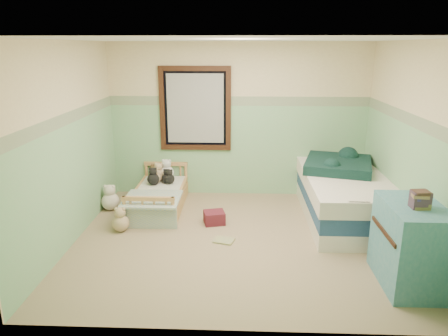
{
  "coord_description": "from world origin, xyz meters",
  "views": [
    {
      "loc": [
        0.04,
        -4.92,
        2.43
      ],
      "look_at": [
        -0.18,
        0.35,
        0.87
      ],
      "focal_mm": 33.25,
      "sensor_mm": 36.0,
      "label": 1
    }
  ],
  "objects_px": {
    "twin_bed_frame": "(343,211)",
    "floor_book": "(224,240)",
    "plush_floor_tan": "(121,223)",
    "red_pillow": "(214,218)",
    "plush_floor_cream": "(110,201)",
    "dresser": "(410,245)",
    "toddler_bed_frame": "(159,202)"
  },
  "relations": [
    {
      "from": "plush_floor_tan",
      "to": "dresser",
      "type": "relative_size",
      "value": 0.26
    },
    {
      "from": "toddler_bed_frame",
      "to": "plush_floor_cream",
      "type": "relative_size",
      "value": 5.39
    },
    {
      "from": "plush_floor_cream",
      "to": "twin_bed_frame",
      "type": "relative_size",
      "value": 0.12
    },
    {
      "from": "red_pillow",
      "to": "twin_bed_frame",
      "type": "bearing_deg",
      "value": 8.25
    },
    {
      "from": "plush_floor_tan",
      "to": "floor_book",
      "type": "relative_size",
      "value": 0.91
    },
    {
      "from": "plush_floor_tan",
      "to": "red_pillow",
      "type": "distance_m",
      "value": 1.29
    },
    {
      "from": "plush_floor_cream",
      "to": "dresser",
      "type": "xyz_separation_m",
      "value": [
        3.76,
        -1.91,
        0.31
      ]
    },
    {
      "from": "plush_floor_cream",
      "to": "red_pillow",
      "type": "xyz_separation_m",
      "value": [
        1.63,
        -0.45,
        -0.05
      ]
    },
    {
      "from": "plush_floor_cream",
      "to": "floor_book",
      "type": "relative_size",
      "value": 1.08
    },
    {
      "from": "floor_book",
      "to": "plush_floor_cream",
      "type": "bearing_deg",
      "value": 167.19
    },
    {
      "from": "toddler_bed_frame",
      "to": "twin_bed_frame",
      "type": "bearing_deg",
      "value": -5.53
    },
    {
      "from": "toddler_bed_frame",
      "to": "plush_floor_tan",
      "type": "relative_size",
      "value": 6.35
    },
    {
      "from": "toddler_bed_frame",
      "to": "red_pillow",
      "type": "relative_size",
      "value": 5.18
    },
    {
      "from": "toddler_bed_frame",
      "to": "floor_book",
      "type": "bearing_deg",
      "value": -46.24
    },
    {
      "from": "plush_floor_tan",
      "to": "floor_book",
      "type": "bearing_deg",
      "value": -10.28
    },
    {
      "from": "dresser",
      "to": "floor_book",
      "type": "relative_size",
      "value": 3.53
    },
    {
      "from": "toddler_bed_frame",
      "to": "dresser",
      "type": "bearing_deg",
      "value": -33.39
    },
    {
      "from": "plush_floor_cream",
      "to": "plush_floor_tan",
      "type": "bearing_deg",
      "value": -63.69
    },
    {
      "from": "plush_floor_cream",
      "to": "floor_book",
      "type": "bearing_deg",
      "value": -29.53
    },
    {
      "from": "toddler_bed_frame",
      "to": "plush_floor_tan",
      "type": "bearing_deg",
      "value": -112.99
    },
    {
      "from": "twin_bed_frame",
      "to": "floor_book",
      "type": "xyz_separation_m",
      "value": [
        -1.71,
        -0.83,
        -0.1
      ]
    },
    {
      "from": "plush_floor_cream",
      "to": "dresser",
      "type": "distance_m",
      "value": 4.23
    },
    {
      "from": "dresser",
      "to": "red_pillow",
      "type": "relative_size",
      "value": 3.15
    },
    {
      "from": "plush_floor_tan",
      "to": "red_pillow",
      "type": "relative_size",
      "value": 0.82
    },
    {
      "from": "plush_floor_cream",
      "to": "dresser",
      "type": "relative_size",
      "value": 0.31
    },
    {
      "from": "toddler_bed_frame",
      "to": "red_pillow",
      "type": "bearing_deg",
      "value": -31.01
    },
    {
      "from": "red_pillow",
      "to": "floor_book",
      "type": "bearing_deg",
      "value": -74.23
    },
    {
      "from": "twin_bed_frame",
      "to": "dresser",
      "type": "xyz_separation_m",
      "value": [
        0.26,
        -1.73,
        0.34
      ]
    },
    {
      "from": "toddler_bed_frame",
      "to": "red_pillow",
      "type": "height_order",
      "value": "toddler_bed_frame"
    },
    {
      "from": "dresser",
      "to": "twin_bed_frame",
      "type": "bearing_deg",
      "value": 98.6
    },
    {
      "from": "twin_bed_frame",
      "to": "plush_floor_tan",
      "type": "bearing_deg",
      "value": -169.52
    },
    {
      "from": "red_pillow",
      "to": "plush_floor_cream",
      "type": "bearing_deg",
      "value": 164.58
    }
  ]
}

